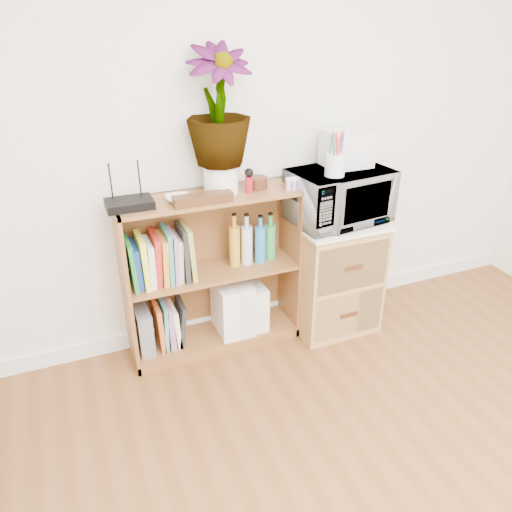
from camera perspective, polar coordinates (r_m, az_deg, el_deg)
skirting_board at (r=3.30m, az=0.37°, el=-6.30°), size 4.00×0.02×0.10m
bookshelf at (r=2.87m, az=-5.00°, el=-2.04°), size 1.00×0.30×0.95m
wicker_unit at (r=3.14m, az=8.66°, el=-2.12°), size 0.50×0.45×0.70m
microwave at (r=2.92m, az=9.46°, el=6.79°), size 0.59×0.43×0.30m
pen_cup at (r=2.75m, az=9.03°, el=10.25°), size 0.11×0.11×0.12m
small_appliance at (r=2.94m, az=10.35°, el=12.00°), size 0.25×0.21×0.20m
router at (r=2.57m, az=-14.27°, el=5.81°), size 0.23×0.16×0.04m
white_bowl at (r=2.60m, az=-8.88°, el=6.48°), size 0.13×0.13×0.03m
plant_pot at (r=2.69m, az=-4.03°, el=8.83°), size 0.18×0.18×0.16m
potted_plant at (r=2.60m, az=-4.30°, el=16.71°), size 0.33×0.33×0.59m
trinket_box at (r=2.56m, az=-6.09°, el=6.52°), size 0.31×0.08×0.05m
kokeshi_doll at (r=2.69m, az=-0.81°, el=8.15°), size 0.04×0.04×0.09m
wooden_bowl at (r=2.76m, az=0.20°, el=8.38°), size 0.11×0.11×0.06m
paint_jars at (r=2.74m, az=4.34°, el=8.08°), size 0.11×0.04×0.05m
file_box at (r=2.94m, az=-12.72°, el=-8.16°), size 0.08×0.21×0.27m
magazine_holder_left at (r=3.00m, az=-3.58°, el=-5.96°), size 0.10×0.26×0.32m
magazine_holder_mid at (r=3.03m, az=-1.82°, el=-5.54°), size 0.10×0.26×0.33m
magazine_holder_right at (r=3.07m, az=-0.04°, el=-5.54°), size 0.09×0.23×0.28m
cookbooks at (r=2.74m, az=-10.87°, el=-0.15°), size 0.35×0.20×0.30m
liquor_bottles at (r=2.87m, az=-0.30°, el=1.88°), size 0.29×0.07×0.31m
lower_books at (r=2.96m, az=-9.94°, el=-7.63°), size 0.17×0.19×0.28m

